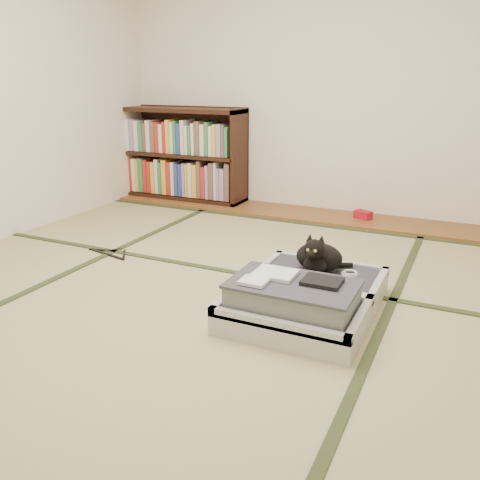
% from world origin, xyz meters
% --- Properties ---
extents(floor, '(4.50, 4.50, 0.00)m').
position_xyz_m(floor, '(0.00, 0.00, 0.00)').
color(floor, tan).
rests_on(floor, ground).
extents(wood_strip, '(4.00, 0.50, 0.02)m').
position_xyz_m(wood_strip, '(0.00, 2.00, 0.01)').
color(wood_strip, brown).
rests_on(wood_strip, ground).
extents(red_item, '(0.17, 0.14, 0.07)m').
position_xyz_m(red_item, '(0.47, 2.03, 0.06)').
color(red_item, '#AC0D22').
rests_on(red_item, wood_strip).
extents(room_shell, '(4.50, 4.50, 4.50)m').
position_xyz_m(room_shell, '(0.00, 0.00, 1.46)').
color(room_shell, white).
rests_on(room_shell, ground).
extents(tatami_borders, '(4.00, 4.50, 0.01)m').
position_xyz_m(tatami_borders, '(0.00, 0.49, 0.00)').
color(tatami_borders, '#2D381E').
rests_on(tatami_borders, ground).
extents(bookcase, '(1.47, 0.34, 0.94)m').
position_xyz_m(bookcase, '(-1.48, 2.07, 0.45)').
color(bookcase, black).
rests_on(bookcase, wood_strip).
extents(suitcase, '(0.71, 0.95, 0.28)m').
position_xyz_m(suitcase, '(0.59, 0.01, 0.10)').
color(suitcase, '#B7B8BD').
rests_on(suitcase, floor).
extents(cat, '(0.32, 0.32, 0.25)m').
position_xyz_m(cat, '(0.57, 0.31, 0.23)').
color(cat, black).
rests_on(cat, suitcase).
extents(cable_coil, '(0.10, 0.10, 0.02)m').
position_xyz_m(cable_coil, '(0.75, 0.34, 0.15)').
color(cable_coil, white).
rests_on(cable_coil, suitcase).
extents(hanger, '(0.37, 0.20, 0.01)m').
position_xyz_m(hanger, '(-0.99, 0.35, 0.01)').
color(hanger, black).
rests_on(hanger, floor).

